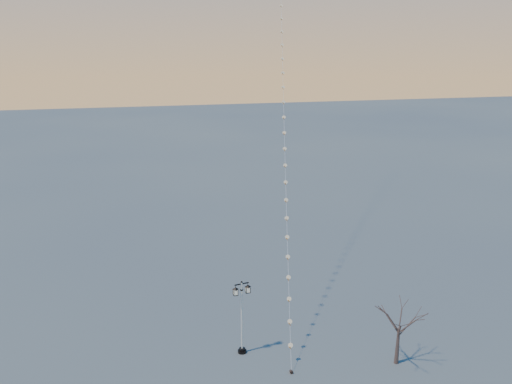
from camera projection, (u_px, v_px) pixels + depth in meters
name	position (u px, v px, depth m)	size (l,w,h in m)	color
street_lamp	(242.00, 314.00, 31.56)	(1.22, 0.56, 4.84)	black
bare_tree	(400.00, 319.00, 30.41)	(2.57, 2.57, 4.26)	#48342C
kite_train	(283.00, 28.00, 44.91)	(11.89, 40.62, 40.07)	black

